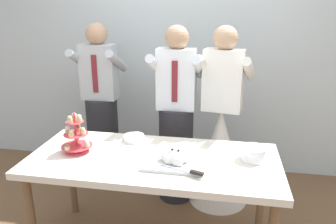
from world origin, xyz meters
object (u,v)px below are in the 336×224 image
Objects in this scene: cupcake_stand at (76,137)px; round_cake at (134,139)px; person_groom at (176,126)px; main_cake_tray at (175,159)px; person_bride at (220,144)px; person_guest at (102,114)px; dessert_table at (153,166)px; plate_stack at (253,153)px.

cupcake_stand is 0.46m from round_cake.
person_groom reaches higher than round_cake.
person_bride reaches higher than main_cake_tray.
cupcake_stand is 0.18× the size of person_bride.
person_groom is at bearing -177.14° from person_bride.
person_guest reaches higher than cupcake_stand.
dessert_table is 1.08× the size of person_guest.
plate_stack is at bearing 16.92° from main_cake_tray.
person_groom is at bearing 134.91° from plate_stack.
round_cake is 0.14× the size of person_bride.
main_cake_tray is at bearing -5.42° from cupcake_stand.
round_cake is 0.14× the size of person_guest.
plate_stack is at bearing 7.01° from dessert_table.
person_groom reaches higher than dessert_table.
dessert_table is at bearing 0.48° from cupcake_stand.
dessert_table is at bearing -94.20° from person_groom.
person_groom is at bearing 85.80° from dessert_table.
cupcake_stand is (-0.58, -0.00, 0.19)m from dessert_table.
cupcake_stand is at bearing 174.58° from main_cake_tray.
person_bride is (0.41, 0.02, -0.16)m from person_groom.
person_groom is (0.05, 0.74, 0.05)m from dessert_table.
person_guest is at bearing 128.04° from round_cake.
plate_stack is 0.92m from person_groom.
person_groom reaches higher than main_cake_tray.
person_groom is (0.26, 0.49, -0.05)m from round_cake.
person_guest reaches higher than dessert_table.
main_cake_tray is at bearing -40.08° from round_cake.
main_cake_tray is at bearing -81.94° from person_groom.
person_guest is at bearing 149.85° from plate_stack.
plate_stack is 0.93m from round_cake.
person_bride is at bearing 109.58° from plate_stack.
person_guest reaches higher than plate_stack.
person_groom is 0.44m from person_bride.
cupcake_stand is 1.33m from person_bride.
person_groom is 1.00× the size of person_guest.
round_cake is at bearing -142.63° from person_bride.
cupcake_stand reaches higher than plate_stack.
person_guest is (-1.21, 0.17, 0.16)m from person_bride.
person_bride is at bearing -8.00° from person_guest.
plate_stack is at bearing -9.74° from round_cake.
round_cake is at bearing 170.26° from plate_stack.
dessert_table is at bearing -172.99° from plate_stack.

